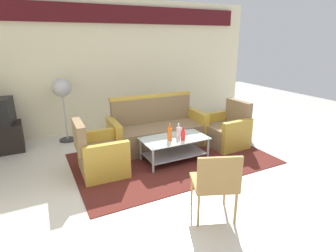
{
  "coord_description": "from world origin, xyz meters",
  "views": [
    {
      "loc": [
        -1.99,
        -3.0,
        2.02
      ],
      "look_at": [
        -0.06,
        0.73,
        0.65
      ],
      "focal_mm": 29.29,
      "sensor_mm": 36.0,
      "label": 1
    }
  ],
  "objects": [
    {
      "name": "armchair_left",
      "position": [
        -1.15,
        0.89,
        0.29
      ],
      "size": [
        0.72,
        0.78,
        0.85
      ],
      "rotation": [
        0.0,
        0.0,
        -1.61
      ],
      "color": "#7F6647",
      "rests_on": "rug"
    },
    {
      "name": "cup",
      "position": [
        0.28,
        0.94,
        0.46
      ],
      "size": [
        0.08,
        0.08,
        0.1
      ],
      "primitive_type": "cylinder",
      "color": "silver",
      "rests_on": "coffee_table"
    },
    {
      "name": "coffee_table",
      "position": [
        0.07,
        0.76,
        0.27
      ],
      "size": [
        1.1,
        0.6,
        0.4
      ],
      "color": "silver",
      "rests_on": "rug"
    },
    {
      "name": "bottle_clear",
      "position": [
        0.14,
        0.75,
        0.5
      ],
      "size": [
        0.07,
        0.07,
        0.25
      ],
      "color": "silver",
      "rests_on": "coffee_table"
    },
    {
      "name": "rug",
      "position": [
        0.07,
        0.83,
        0.01
      ],
      "size": [
        3.27,
        2.07,
        0.01
      ],
      "primitive_type": "cube",
      "color": "#511E19",
      "rests_on": "ground"
    },
    {
      "name": "wicker_chair",
      "position": [
        -0.27,
        -0.84,
        0.49
      ],
      "size": [
        0.63,
        0.63,
        0.84
      ],
      "rotation": [
        0.0,
        0.0,
        -0.38
      ],
      "color": "#AD844C",
      "rests_on": "ground"
    },
    {
      "name": "couch",
      "position": [
        0.09,
        1.47,
        0.32
      ],
      "size": [
        1.82,
        0.8,
        0.96
      ],
      "rotation": [
        0.0,
        0.0,
        3.11
      ],
      "color": "#7F6647",
      "rests_on": "rug"
    },
    {
      "name": "pedestal_fan",
      "position": [
        -1.41,
        2.6,
        1.01
      ],
      "size": [
        0.36,
        0.36,
        1.27
      ],
      "color": "#2D2D33",
      "rests_on": "ground"
    },
    {
      "name": "wall_back",
      "position": [
        0.0,
        3.05,
        1.48
      ],
      "size": [
        6.52,
        0.19,
        2.8
      ],
      "color": "beige",
      "rests_on": "ground"
    },
    {
      "name": "armchair_right",
      "position": [
        1.3,
        0.91,
        0.29
      ],
      "size": [
        0.73,
        0.79,
        0.85
      ],
      "rotation": [
        0.0,
        0.0,
        1.61
      ],
      "color": "#7F6647",
      "rests_on": "rug"
    },
    {
      "name": "bottle_red",
      "position": [
        0.15,
        0.62,
        0.5
      ],
      "size": [
        0.07,
        0.07,
        0.23
      ],
      "color": "red",
      "rests_on": "coffee_table"
    },
    {
      "name": "bottle_orange",
      "position": [
        -0.04,
        0.71,
        0.52
      ],
      "size": [
        0.07,
        0.07,
        0.29
      ],
      "color": "#D85919",
      "rests_on": "coffee_table"
    },
    {
      "name": "ground_plane",
      "position": [
        0.0,
        0.0,
        0.0
      ],
      "size": [
        14.0,
        14.0,
        0.0
      ],
      "primitive_type": "plane",
      "color": "beige"
    }
  ]
}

